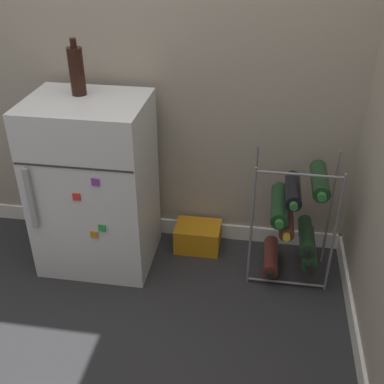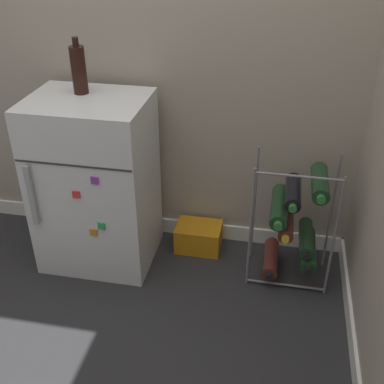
{
  "view_description": "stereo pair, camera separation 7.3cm",
  "coord_description": "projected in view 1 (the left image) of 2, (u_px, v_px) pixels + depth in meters",
  "views": [
    {
      "loc": [
        0.5,
        -1.6,
        1.65
      ],
      "look_at": [
        0.19,
        0.37,
        0.44
      ],
      "focal_mm": 45.0,
      "sensor_mm": 36.0,
      "label": 1
    },
    {
      "loc": [
        0.57,
        -1.59,
        1.65
      ],
      "look_at": [
        0.19,
        0.37,
        0.44
      ],
      "focal_mm": 45.0,
      "sensor_mm": 36.0,
      "label": 2
    }
  ],
  "objects": [
    {
      "name": "soda_box",
      "position": [
        198.0,
        237.0,
        2.64
      ],
      "size": [
        0.24,
        0.18,
        0.14
      ],
      "color": "orange",
      "rests_on": "ground_plane"
    },
    {
      "name": "fridge_top_bottle",
      "position": [
        77.0,
        71.0,
        2.17
      ],
      "size": [
        0.07,
        0.07,
        0.26
      ],
      "color": "black",
      "rests_on": "mini_fridge"
    },
    {
      "name": "wine_rack",
      "position": [
        294.0,
        220.0,
        2.33
      ],
      "size": [
        0.39,
        0.33,
        0.66
      ],
      "color": "slate",
      "rests_on": "ground_plane"
    },
    {
      "name": "mini_fridge",
      "position": [
        94.0,
        185.0,
        2.39
      ],
      "size": [
        0.56,
        0.47,
        0.88
      ],
      "color": "silver",
      "rests_on": "ground_plane"
    },
    {
      "name": "wall_back",
      "position": [
        161.0,
        7.0,
        2.19
      ],
      "size": [
        6.96,
        0.07,
        2.5
      ],
      "color": "#9E9384",
      "rests_on": "ground_plane"
    },
    {
      "name": "ground_plane",
      "position": [
        140.0,
        309.0,
        2.27
      ],
      "size": [
        14.0,
        14.0,
        0.0
      ],
      "primitive_type": "plane",
      "color": "#28282B"
    }
  ]
}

